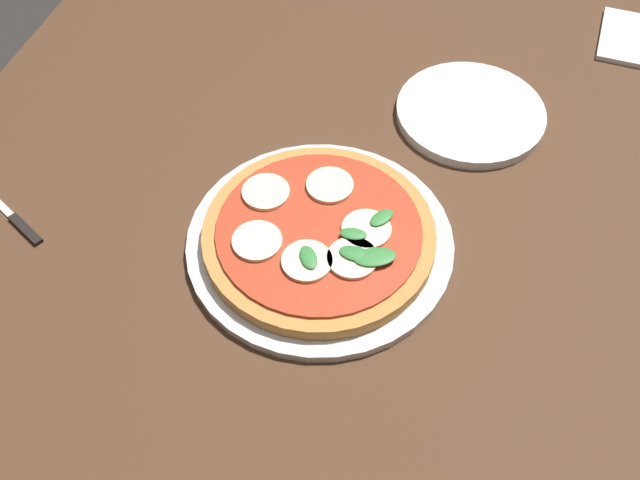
{
  "coord_description": "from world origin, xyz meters",
  "views": [
    {
      "loc": [
        0.59,
        0.11,
        1.43
      ],
      "look_at": [
        0.08,
        -0.04,
        0.75
      ],
      "focal_mm": 40.73,
      "sensor_mm": 36.0,
      "label": 1
    }
  ],
  "objects_px": {
    "serving_tray": "(320,242)",
    "pizza": "(319,234)",
    "plate_white": "(470,113)",
    "napkin": "(630,38)",
    "knife": "(12,216)",
    "dining_table": "(366,246)"
  },
  "relations": [
    {
      "from": "pizza",
      "to": "knife",
      "type": "relative_size",
      "value": 1.83
    },
    {
      "from": "serving_tray",
      "to": "plate_white",
      "type": "bearing_deg",
      "value": 153.26
    },
    {
      "from": "plate_white",
      "to": "knife",
      "type": "distance_m",
      "value": 0.62
    },
    {
      "from": "napkin",
      "to": "pizza",
      "type": "bearing_deg",
      "value": -34.11
    },
    {
      "from": "dining_table",
      "to": "napkin",
      "type": "distance_m",
      "value": 0.54
    },
    {
      "from": "serving_tray",
      "to": "pizza",
      "type": "xyz_separation_m",
      "value": [
        0.0,
        -0.0,
        0.02
      ]
    },
    {
      "from": "dining_table",
      "to": "serving_tray",
      "type": "relative_size",
      "value": 3.66
    },
    {
      "from": "dining_table",
      "to": "napkin",
      "type": "bearing_deg",
      "value": 144.34
    },
    {
      "from": "serving_tray",
      "to": "plate_white",
      "type": "distance_m",
      "value": 0.31
    },
    {
      "from": "pizza",
      "to": "knife",
      "type": "xyz_separation_m",
      "value": [
        0.06,
        -0.38,
        -0.02
      ]
    },
    {
      "from": "dining_table",
      "to": "napkin",
      "type": "relative_size",
      "value": 8.97
    },
    {
      "from": "plate_white",
      "to": "serving_tray",
      "type": "bearing_deg",
      "value": -26.74
    },
    {
      "from": "dining_table",
      "to": "serving_tray",
      "type": "distance_m",
      "value": 0.14
    },
    {
      "from": "serving_tray",
      "to": "knife",
      "type": "relative_size",
      "value": 2.12
    },
    {
      "from": "dining_table",
      "to": "knife",
      "type": "relative_size",
      "value": 7.76
    },
    {
      "from": "dining_table",
      "to": "pizza",
      "type": "distance_m",
      "value": 0.15
    },
    {
      "from": "serving_tray",
      "to": "plate_white",
      "type": "xyz_separation_m",
      "value": [
        -0.27,
        0.14,
        0.0
      ]
    },
    {
      "from": "dining_table",
      "to": "serving_tray",
      "type": "bearing_deg",
      "value": -25.79
    },
    {
      "from": "dining_table",
      "to": "knife",
      "type": "distance_m",
      "value": 0.45
    },
    {
      "from": "plate_white",
      "to": "napkin",
      "type": "distance_m",
      "value": 0.32
    },
    {
      "from": "plate_white",
      "to": "dining_table",
      "type": "bearing_deg",
      "value": -27.16
    },
    {
      "from": "serving_tray",
      "to": "napkin",
      "type": "height_order",
      "value": "serving_tray"
    }
  ]
}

